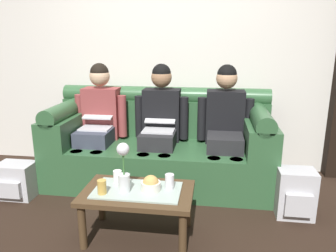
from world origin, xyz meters
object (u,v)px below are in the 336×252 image
person_right (225,122)px  backpack_left (16,181)px  cup_near_right (170,181)px  couch (160,147)px  flower_vase (124,168)px  backpack_right (295,194)px  coffee_table (138,197)px  snack_bowl (151,184)px  person_left (99,118)px  cup_near_left (118,177)px  cup_far_center (102,187)px  person_middle (160,120)px

person_right → backpack_left: person_right is taller
cup_near_right → couch: bearing=103.2°
flower_vase → backpack_right: size_ratio=0.89×
coffee_table → snack_bowl: size_ratio=5.61×
person_left → cup_near_left: 1.08m
snack_bowl → cup_near_left: (-0.28, 0.09, 0.00)m
backpack_left → coffee_table: bearing=-19.9°
cup_near_right → person_right: bearing=66.8°
cup_near_left → backpack_left: (-1.11, 0.37, -0.27)m
couch → backpack_right: bearing=-24.7°
flower_vase → snack_bowl: (0.19, 0.05, -0.13)m
backpack_right → person_right: bearing=135.9°
person_right → cup_near_left: (-0.83, -0.94, -0.22)m
person_left → cup_far_center: person_left is taller
couch → backpack_right: size_ratio=5.39×
couch → flower_vase: couch is taller
person_left → backpack_right: person_left is taller
flower_vase → cup_near_right: bearing=17.1°
coffee_table → backpack_right: bearing=20.9°
cup_near_left → cup_far_center: size_ratio=0.93×
person_middle → person_right: same height
cup_near_left → coffee_table: bearing=-28.6°
person_right → coffee_table: 1.27m
couch → cup_near_left: bearing=-100.6°
person_right → cup_near_left: size_ratio=12.72×
backpack_right → person_middle: bearing=155.4°
person_left → backpack_left: (-0.63, -0.57, -0.49)m
flower_vase → cup_near_left: size_ratio=3.84×
couch → person_left: person_left is taller
coffee_table → backpack_right: size_ratio=1.97×
cup_far_center → person_left: bearing=110.3°
flower_vase → backpack_right: (1.32, 0.52, -0.36)m
couch → snack_bowl: couch is taller
cup_near_left → person_left: bearing=116.8°
person_middle → couch: bearing=90.0°
coffee_table → flower_vase: 0.26m
snack_bowl → person_middle: bearing=95.5°
person_middle → backpack_left: bearing=-155.9°
flower_vase → snack_bowl: flower_vase is taller
cup_far_center → person_right: bearing=52.1°
person_right → coffee_table: person_right is taller
person_right → coffee_table: (-0.65, -1.04, -0.33)m
backpack_right → cup_far_center: bearing=-158.7°
person_right → backpack_right: (0.59, -0.57, -0.45)m
couch → snack_bowl: size_ratio=15.38×
flower_vase → person_right: bearing=55.7°
cup_near_left → backpack_left: cup_near_left is taller
couch → coffee_table: 1.04m
cup_near_left → backpack_left: bearing=161.6°
coffee_table → cup_far_center: bearing=-156.6°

